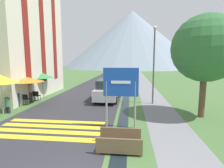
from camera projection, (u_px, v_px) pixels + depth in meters
name	position (u px, v px, depth m)	size (l,w,h in m)	color
ground_plane	(119.00, 85.00, 24.19)	(160.00, 160.00, 0.00)	#476B38
road	(110.00, 78.00, 34.31)	(6.40, 60.00, 0.01)	#2D2D33
footpath	(141.00, 78.00, 33.67)	(2.20, 60.00, 0.01)	slate
drainage_channel	(129.00, 78.00, 33.92)	(0.60, 60.00, 0.00)	black
crosswalk_marking	(49.00, 129.00, 8.82)	(5.44, 2.54, 0.01)	yellow
mountain_distant	(132.00, 39.00, 85.99)	(65.30, 65.30, 27.40)	gray
hotel_building	(14.00, 29.00, 16.45)	(5.97, 9.90, 11.81)	beige
road_sign	(121.00, 88.00, 8.68)	(1.76, 0.11, 3.08)	gray
footbridge	(120.00, 143.00, 6.81)	(1.70, 1.10, 0.65)	brown
parked_car_near	(107.00, 90.00, 15.10)	(1.88, 4.48, 1.82)	#B2B2B7
parked_car_far	(116.00, 78.00, 25.58)	(1.95, 4.59, 1.82)	#28663D
cafe_chair_far_right	(34.00, 95.00, 14.89)	(0.40, 0.40, 0.85)	black
cafe_chair_middle	(26.00, 98.00, 13.50)	(0.40, 0.40, 0.85)	black
cafe_chair_far_left	(37.00, 95.00, 14.85)	(0.40, 0.40, 0.85)	black
cafe_umbrella_front_yellow	(0.00, 79.00, 10.99)	(2.10, 2.10, 2.54)	#B7B2A8
cafe_umbrella_middle_orange	(27.00, 80.00, 13.63)	(2.49, 2.49, 2.14)	#B7B2A8
cafe_umbrella_rear_green	(43.00, 75.00, 16.34)	(1.94, 1.94, 2.30)	#B7B2A8
person_seated_near	(7.00, 103.00, 11.33)	(0.32, 0.32, 1.28)	#282833
person_seated_far	(18.00, 98.00, 12.96)	(0.32, 0.32, 1.24)	#282833
person_standing_terrace	(30.00, 91.00, 14.30)	(0.32, 0.32, 1.69)	#282833
streetlamp	(154.00, 59.00, 13.53)	(0.28, 0.28, 6.03)	#515156
tree_by_path	(206.00, 49.00, 10.17)	(3.94, 3.94, 6.10)	brown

